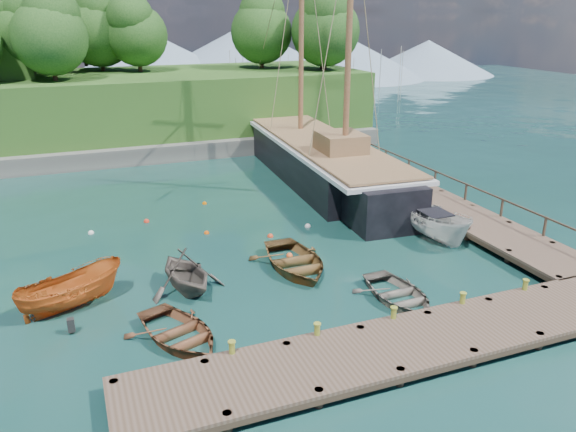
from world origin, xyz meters
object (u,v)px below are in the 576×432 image
Objects in this scene: rowboat_1 at (187,290)px; rowboat_2 at (295,269)px; rowboat_0 at (179,340)px; cabin_boat_white at (433,239)px; rowboat_3 at (398,301)px; motorboat_orange at (74,307)px; schooner at (320,163)px.

rowboat_1 is 4.98m from rowboat_2.
rowboat_0 is 7.19m from rowboat_2.
rowboat_1 is 0.74× the size of cabin_boat_white.
rowboat_3 is at bearing -140.08° from cabin_boat_white.
motorboat_orange is at bearing 159.37° from rowboat_3.
rowboat_2 is at bearing -178.87° from cabin_boat_white.
motorboat_orange is at bearing 178.50° from cabin_boat_white.
cabin_boat_white is at bearing -109.76° from motorboat_orange.
rowboat_1 is 0.85× the size of motorboat_orange.
rowboat_0 is at bearing -118.89° from rowboat_1.
cabin_boat_white reaches higher than rowboat_2.
rowboat_0 is 21.17m from schooner.
rowboat_2 is at bearing 121.23° from rowboat_3.
motorboat_orange is at bearing -179.18° from rowboat_2.
rowboat_3 is (8.78, -0.35, 0.00)m from rowboat_0.
rowboat_3 is 7.22m from cabin_boat_white.
motorboat_orange is 0.15× the size of schooner.
schooner reaches higher than rowboat_0.
schooner is at bearing 90.25° from cabin_boat_white.
cabin_boat_white is (7.95, 0.73, 0.00)m from rowboat_2.
rowboat_3 is at bearing -131.47° from motorboat_orange.
rowboat_1 reaches higher than rowboat_2.
schooner reaches higher than rowboat_1.
rowboat_2 is 1.12× the size of motorboat_orange.
rowboat_1 is at bearing -129.33° from schooner.
rowboat_1 is at bearing -176.91° from rowboat_2.
rowboat_1 is (1.04, 3.70, 0.00)m from rowboat_0.
rowboat_2 is 7.98m from cabin_boat_white.
rowboat_2 is at bearing 13.66° from rowboat_0.
rowboat_1 is 0.92× the size of rowboat_3.
rowboat_3 is (7.73, -4.05, 0.00)m from rowboat_1.
cabin_boat_white is at bearing -82.08° from schooner.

